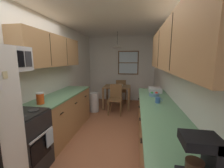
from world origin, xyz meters
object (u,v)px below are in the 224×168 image
object	(u,v)px
storage_canister	(40,98)
fruit_bowl	(154,94)
dining_chair_far	(121,90)
table_serving_bowl	(120,85)
microwave_over_range	(4,59)
dining_table	(117,90)
trash_bin	(94,102)
coffee_maker	(204,158)
dining_chair_near	(115,97)
mug_by_coffeemaker	(158,100)
stove_range	(21,143)
dish_rack	(155,90)

from	to	relation	value
storage_canister	fruit_bowl	size ratio (longest dim) A/B	0.95
dining_chair_far	table_serving_bowl	bearing A→B (deg)	-87.15
microwave_over_range	fruit_bowl	xyz separation A→B (m)	(2.10, 1.38, -0.72)
microwave_over_range	dining_chair_far	xyz separation A→B (m)	(1.16, 3.75, -1.16)
dining_table	trash_bin	xyz separation A→B (m)	(-0.67, -0.52, -0.32)
trash_bin	coffee_maker	bearing A→B (deg)	-63.42
microwave_over_range	dining_table	bearing A→B (deg)	71.20
storage_canister	coffee_maker	world-z (taller)	coffee_maker
dining_chair_near	fruit_bowl	world-z (taller)	fruit_bowl
dining_chair_near	mug_by_coffeemaker	world-z (taller)	mug_by_coffeemaker
stove_range	coffee_maker	size ratio (longest dim) A/B	3.66
fruit_bowl	table_serving_bowl	world-z (taller)	fruit_bowl
trash_bin	table_serving_bowl	size ratio (longest dim) A/B	3.44
trash_bin	mug_by_coffeemaker	distance (m)	2.54
stove_range	dining_chair_near	xyz separation A→B (m)	(1.00, 2.61, 0.03)
stove_range	dining_chair_far	size ratio (longest dim) A/B	1.22
dining_table	coffee_maker	xyz separation A→B (m)	(1.05, -3.97, 0.44)
dining_chair_near	dish_rack	size ratio (longest dim) A/B	2.65
storage_canister	fruit_bowl	bearing A→B (deg)	23.97
stove_range	microwave_over_range	bearing A→B (deg)	179.97
dining_chair_far	mug_by_coffeemaker	distance (m)	3.04
dining_table	dining_chair_near	distance (m)	0.58
dining_chair_far	mug_by_coffeemaker	bearing A→B (deg)	-71.70
coffee_maker	storage_canister	bearing A→B (deg)	147.62
storage_canister	coffee_maker	distance (m)	2.40
microwave_over_range	table_serving_bowl	bearing A→B (deg)	69.83
dining_chair_far	fruit_bowl	xyz separation A→B (m)	(0.94, -2.37, 0.44)
dining_chair_near	coffee_maker	bearing A→B (deg)	-73.19
coffee_maker	dish_rack	size ratio (longest dim) A/B	0.88
trash_bin	coffee_maker	distance (m)	3.94
dining_chair_far	dish_rack	distance (m)	2.26
stove_range	storage_canister	size ratio (longest dim) A/B	5.55
stove_range	trash_bin	bearing A→B (deg)	83.69
dining_chair_near	fruit_bowl	bearing A→B (deg)	-51.21
trash_bin	stove_range	bearing A→B (deg)	-96.31
coffee_maker	trash_bin	bearing A→B (deg)	116.58
stove_range	trash_bin	distance (m)	2.69
dining_chair_near	dish_rack	xyz separation A→B (m)	(1.05, -0.83, 0.45)
microwave_over_range	dining_chair_near	distance (m)	3.07
stove_range	storage_canister	xyz separation A→B (m)	(-0.01, 0.50, 0.53)
dining_chair_far	table_serving_bowl	xyz separation A→B (m)	(0.03, -0.52, 0.28)
dining_chair_near	coffee_maker	world-z (taller)	coffee_maker
dining_chair_near	dining_chair_far	size ratio (longest dim) A/B	1.00
stove_range	dish_rack	xyz separation A→B (m)	(2.05, 1.78, 0.48)
trash_bin	mug_by_coffeemaker	world-z (taller)	mug_by_coffeemaker
fruit_bowl	dining_table	bearing A→B (deg)	119.47
fruit_bowl	dining_chair_near	bearing A→B (deg)	128.79
dining_table	table_serving_bowl	world-z (taller)	table_serving_bowl
microwave_over_range	coffee_maker	size ratio (longest dim) A/B	2.02
dining_chair_near	trash_bin	xyz separation A→B (m)	(-0.70, 0.05, -0.20)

